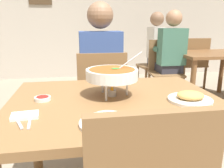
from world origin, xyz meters
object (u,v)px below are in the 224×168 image
(dining_table_far, at_px, (210,61))
(chair_bg_middle, at_px, (164,67))
(patron_bg_left, at_px, (158,48))
(chair_diner_main, at_px, (101,94))
(sauce_dish, at_px, (43,98))
(dining_table_main, at_px, (116,116))
(chair_bg_left, at_px, (158,61))
(chair_bg_corner, at_px, (193,61))
(curry_bowl, at_px, (112,75))
(appetizer_plate, at_px, (190,97))
(rice_plate, at_px, (108,121))
(diner_main, at_px, (100,68))
(patron_bg_middle, at_px, (171,52))

(dining_table_far, bearing_deg, chair_bg_middle, 173.15)
(chair_bg_middle, distance_m, patron_bg_left, 0.52)
(chair_diner_main, xyz_separation_m, sauce_dish, (-0.41, -0.72, 0.22))
(dining_table_main, height_order, dining_table_far, same)
(chair_bg_middle, bearing_deg, patron_bg_left, 82.04)
(chair_diner_main, xyz_separation_m, chair_bg_left, (1.16, 1.67, 0.00))
(dining_table_main, xyz_separation_m, chair_bg_corner, (1.76, 2.37, -0.11))
(curry_bowl, bearing_deg, appetizer_plate, -21.16)
(chair_bg_middle, bearing_deg, curry_bowl, -120.10)
(dining_table_main, distance_m, chair_bg_corner, 2.95)
(rice_plate, distance_m, sauce_dish, 0.48)
(dining_table_main, relative_size, diner_main, 0.91)
(chair_bg_middle, bearing_deg, appetizer_plate, -108.28)
(diner_main, bearing_deg, chair_bg_middle, 46.54)
(rice_plate, xyz_separation_m, patron_bg_left, (1.22, 2.70, 0.00))
(sauce_dish, relative_size, patron_bg_middle, 0.07)
(appetizer_plate, bearing_deg, dining_table_main, 166.97)
(chair_diner_main, distance_m, patron_bg_left, 1.98)
(appetizer_plate, xyz_separation_m, sauce_dish, (-0.80, 0.14, -0.01))
(sauce_dish, height_order, patron_bg_middle, patron_bg_middle)
(chair_bg_corner, bearing_deg, patron_bg_left, 179.10)
(dining_table_far, bearing_deg, patron_bg_middle, 179.94)
(dining_table_main, relative_size, dining_table_far, 1.19)
(chair_diner_main, bearing_deg, rice_plate, -95.03)
(patron_bg_left, bearing_deg, sauce_dish, -123.33)
(diner_main, xyz_separation_m, patron_bg_middle, (1.11, 1.04, 0.00))
(diner_main, xyz_separation_m, sauce_dish, (-0.41, -0.75, -0.01))
(dining_table_far, height_order, patron_bg_left, patron_bg_left)
(sauce_dish, height_order, patron_bg_left, patron_bg_left)
(chair_bg_left, distance_m, patron_bg_middle, 0.65)
(diner_main, relative_size, chair_bg_middle, 1.46)
(dining_table_far, bearing_deg, chair_bg_left, 133.93)
(curry_bowl, height_order, sauce_dish, curry_bowl)
(rice_plate, bearing_deg, sauce_dish, 129.94)
(curry_bowl, xyz_separation_m, patron_bg_left, (1.14, 2.31, -0.11))
(chair_bg_left, height_order, chair_bg_middle, same)
(patron_bg_left, bearing_deg, rice_plate, -114.32)
(chair_bg_middle, bearing_deg, diner_main, -133.46)
(appetizer_plate, xyz_separation_m, patron_bg_middle, (0.71, 1.93, 0.00))
(dining_table_far, relative_size, chair_bg_left, 1.11)
(rice_plate, xyz_separation_m, sauce_dish, (-0.31, 0.37, -0.01))
(appetizer_plate, xyz_separation_m, chair_bg_middle, (0.66, 2.01, -0.23))
(sauce_dish, bearing_deg, curry_bowl, 2.28)
(rice_plate, xyz_separation_m, patron_bg_middle, (1.20, 2.16, 0.00))
(chair_diner_main, bearing_deg, sauce_dish, -119.62)
(chair_diner_main, relative_size, appetizer_plate, 3.75)
(appetizer_plate, distance_m, sauce_dish, 0.82)
(curry_bowl, height_order, patron_bg_left, patron_bg_left)
(diner_main, xyz_separation_m, curry_bowl, (-0.01, -0.73, 0.11))
(appetizer_plate, distance_m, patron_bg_left, 2.58)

